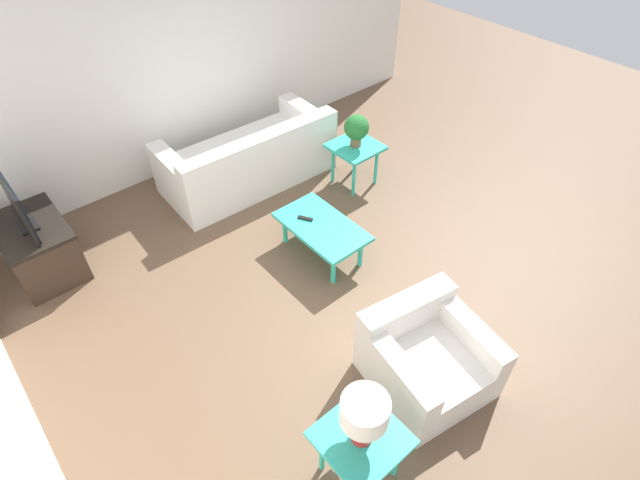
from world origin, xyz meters
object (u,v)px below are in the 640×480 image
at_px(side_table_plant, 355,151).
at_px(potted_plant, 357,128).
at_px(coffee_table, 322,229).
at_px(television, 16,204).
at_px(sofa, 249,160).
at_px(side_table_lamp, 361,442).
at_px(table_lamp, 364,415).
at_px(armchair, 425,356).
at_px(tv_stand_chest, 39,247).

distance_m(side_table_plant, potted_plant, 0.31).
bearing_deg(coffee_table, television, 54.37).
xyz_separation_m(sofa, side_table_lamp, (-3.45, 1.46, 0.15)).
height_order(side_table_plant, table_lamp, table_lamp).
distance_m(sofa, side_table_plant, 1.29).
relative_size(coffee_table, table_lamp, 2.19).
bearing_deg(potted_plant, side_table_lamp, 137.17).
relative_size(coffee_table, television, 1.26).
relative_size(armchair, coffee_table, 1.05).
bearing_deg(television, side_table_lamp, -164.13).
xyz_separation_m(armchair, tv_stand_chest, (3.31, 1.96, 0.04)).
relative_size(sofa, potted_plant, 5.37).
relative_size(tv_stand_chest, table_lamp, 1.99).
xyz_separation_m(coffee_table, side_table_plant, (0.70, -1.13, 0.11)).
bearing_deg(table_lamp, television, 15.87).
relative_size(sofa, coffee_table, 2.15).
bearing_deg(side_table_lamp, table_lamp, 0.00).
height_order(coffee_table, television, television).
distance_m(armchair, side_table_lamp, 1.00).
bearing_deg(television, armchair, -149.36).
xyz_separation_m(coffee_table, tv_stand_chest, (1.64, 2.28, -0.03)).
bearing_deg(coffee_table, sofa, -6.35).
height_order(armchair, tv_stand_chest, armchair).
bearing_deg(table_lamp, armchair, -76.70).
bearing_deg(side_table_plant, armchair, 148.53).
distance_m(sofa, table_lamp, 3.78).
relative_size(armchair, side_table_lamp, 1.86).
xyz_separation_m(television, table_lamp, (-3.54, -1.01, -0.03)).
xyz_separation_m(side_table_lamp, tv_stand_chest, (3.54, 1.00, -0.14)).
relative_size(coffee_table, side_table_lamp, 1.76).
bearing_deg(potted_plant, sofa, 48.15).
distance_m(armchair, side_table_plant, 2.79).
distance_m(television, table_lamp, 3.68).
xyz_separation_m(potted_plant, table_lamp, (-2.60, 2.41, 0.07)).
bearing_deg(sofa, television, -0.06).
bearing_deg(coffee_table, tv_stand_chest, 54.32).
bearing_deg(tv_stand_chest, television, 90.00).
xyz_separation_m(coffee_table, side_table_lamp, (-1.90, 1.28, 0.11)).
height_order(television, table_lamp, television).
xyz_separation_m(sofa, potted_plant, (-0.85, -0.95, 0.46)).
xyz_separation_m(television, potted_plant, (-0.94, -3.42, -0.09)).
height_order(coffee_table, side_table_plant, side_table_plant).
distance_m(coffee_table, potted_plant, 1.39).
bearing_deg(coffee_table, armchair, 168.96).
distance_m(armchair, table_lamp, 1.13).
distance_m(armchair, coffee_table, 1.71).
height_order(side_table_plant, tv_stand_chest, tv_stand_chest).
relative_size(sofa, table_lamp, 4.71).
xyz_separation_m(sofa, side_table_plant, (-0.85, -0.95, 0.15)).
xyz_separation_m(coffee_table, television, (1.64, 2.29, 0.51)).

